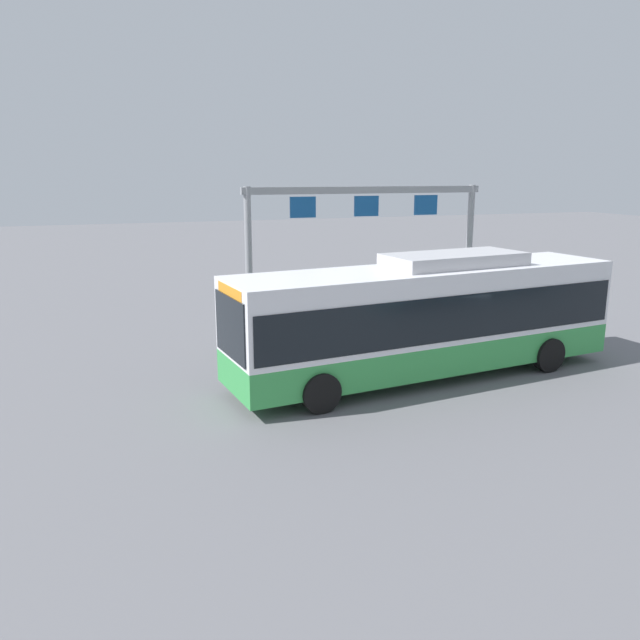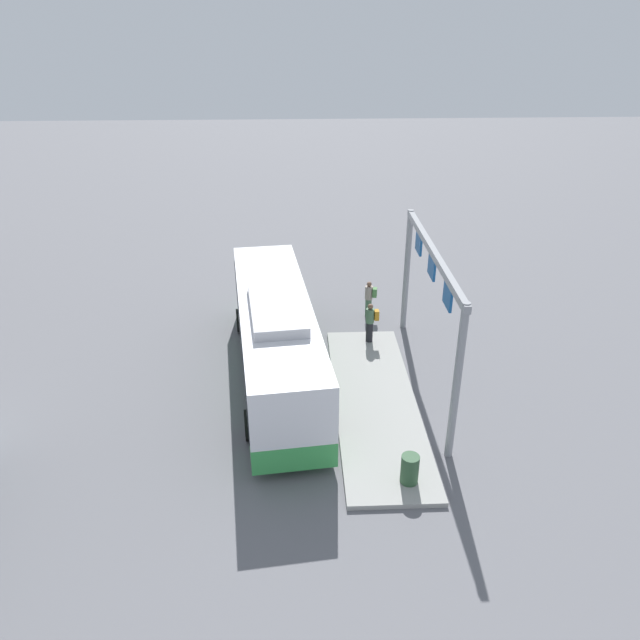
% 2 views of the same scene
% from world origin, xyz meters
% --- Properties ---
extents(ground_plane, '(120.00, 120.00, 0.00)m').
position_xyz_m(ground_plane, '(0.00, 0.00, 0.00)').
color(ground_plane, slate).
extents(platform_curb, '(10.00, 2.80, 0.16)m').
position_xyz_m(platform_curb, '(-1.89, -3.44, 0.08)').
color(platform_curb, '#9E9E99').
rests_on(platform_curb, ground).
extents(bus_main, '(11.58, 3.79, 3.46)m').
position_xyz_m(bus_main, '(-0.01, -0.00, 1.81)').
color(bus_main, green).
rests_on(bus_main, ground).
extents(person_boarding, '(0.41, 0.57, 1.67)m').
position_xyz_m(person_boarding, '(4.88, -3.99, 0.89)').
color(person_boarding, '#476B4C').
rests_on(person_boarding, ground).
extents(person_waiting_near, '(0.35, 0.53, 1.67)m').
position_xyz_m(person_waiting_near, '(2.32, -3.73, 1.05)').
color(person_waiting_near, black).
rests_on(person_waiting_near, platform_curb).
extents(platform_sign_gantry, '(8.87, 0.24, 5.20)m').
position_xyz_m(platform_sign_gantry, '(-0.44, -5.35, 3.73)').
color(platform_sign_gantry, gray).
rests_on(platform_sign_gantry, ground).
extents(trash_bin, '(0.52, 0.52, 0.90)m').
position_xyz_m(trash_bin, '(-5.97, -3.89, 0.61)').
color(trash_bin, '#2D5133').
rests_on(trash_bin, platform_curb).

